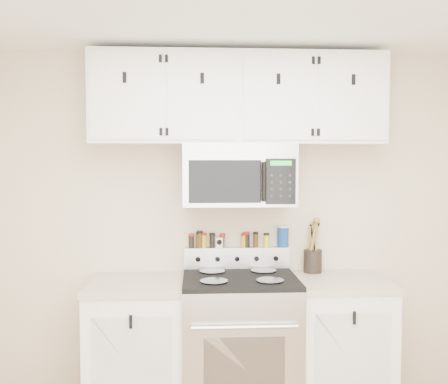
# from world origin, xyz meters

# --- Properties ---
(back_wall) EXTENTS (3.50, 0.01, 2.50)m
(back_wall) POSITION_xyz_m (0.00, 1.75, 1.25)
(back_wall) COLOR beige
(back_wall) RESTS_ON floor
(range) EXTENTS (0.76, 0.65, 1.10)m
(range) POSITION_xyz_m (0.00, 1.43, 0.49)
(range) COLOR #B7B7BA
(range) RESTS_ON floor
(base_cabinet_left) EXTENTS (0.64, 0.62, 0.92)m
(base_cabinet_left) POSITION_xyz_m (-0.69, 1.45, 0.46)
(base_cabinet_left) COLOR white
(base_cabinet_left) RESTS_ON floor
(base_cabinet_right) EXTENTS (0.64, 0.62, 0.92)m
(base_cabinet_right) POSITION_xyz_m (0.69, 1.45, 0.46)
(base_cabinet_right) COLOR white
(base_cabinet_right) RESTS_ON floor
(microwave) EXTENTS (0.76, 0.44, 0.42)m
(microwave) POSITION_xyz_m (0.00, 1.55, 1.63)
(microwave) COLOR #9E9EA3
(microwave) RESTS_ON back_wall
(upper_cabinets) EXTENTS (2.00, 0.35, 0.62)m
(upper_cabinets) POSITION_xyz_m (-0.00, 1.58, 2.15)
(upper_cabinets) COLOR white
(upper_cabinets) RESTS_ON back_wall
(utensil_crock) EXTENTS (0.13, 0.13, 0.38)m
(utensil_crock) POSITION_xyz_m (0.55, 1.66, 1.02)
(utensil_crock) COLOR black
(utensil_crock) RESTS_ON base_cabinet_right
(kitchen_timer) EXTENTS (0.08, 0.07, 0.07)m
(kitchen_timer) POSITION_xyz_m (-0.13, 1.71, 1.14)
(kitchen_timer) COLOR white
(kitchen_timer) RESTS_ON range
(salt_canister) EXTENTS (0.08, 0.08, 0.15)m
(salt_canister) POSITION_xyz_m (0.34, 1.71, 1.18)
(salt_canister) COLOR navy
(salt_canister) RESTS_ON range
(spice_jar_0) EXTENTS (0.04, 0.04, 0.10)m
(spice_jar_0) POSITION_xyz_m (-0.33, 1.71, 1.15)
(spice_jar_0) COLOR black
(spice_jar_0) RESTS_ON range
(spice_jar_1) EXTENTS (0.03, 0.03, 0.11)m
(spice_jar_1) POSITION_xyz_m (-0.28, 1.71, 1.16)
(spice_jar_1) COLOR #3E2B0E
(spice_jar_1) RESTS_ON range
(spice_jar_2) EXTENTS (0.04, 0.04, 0.12)m
(spice_jar_2) POSITION_xyz_m (-0.27, 1.71, 1.16)
(spice_jar_2) COLOR #412E0F
(spice_jar_2) RESTS_ON range
(spice_jar_3) EXTENTS (0.04, 0.04, 0.11)m
(spice_jar_3) POSITION_xyz_m (-0.24, 1.71, 1.15)
(spice_jar_3) COLOR gold
(spice_jar_3) RESTS_ON range
(spice_jar_4) EXTENTS (0.04, 0.04, 0.11)m
(spice_jar_4) POSITION_xyz_m (-0.18, 1.71, 1.15)
(spice_jar_4) COLOR black
(spice_jar_4) RESTS_ON range
(spice_jar_5) EXTENTS (0.04, 0.04, 0.10)m
(spice_jar_5) POSITION_xyz_m (-0.10, 1.71, 1.15)
(spice_jar_5) COLOR #40230F
(spice_jar_5) RESTS_ON range
(spice_jar_6) EXTENTS (0.04, 0.04, 0.10)m
(spice_jar_6) POSITION_xyz_m (0.06, 1.71, 1.15)
(spice_jar_6) COLOR gold
(spice_jar_6) RESTS_ON range
(spice_jar_7) EXTENTS (0.05, 0.05, 0.11)m
(spice_jar_7) POSITION_xyz_m (0.07, 1.71, 1.16)
(spice_jar_7) COLOR black
(spice_jar_7) RESTS_ON range
(spice_jar_8) EXTENTS (0.04, 0.04, 0.11)m
(spice_jar_8) POSITION_xyz_m (0.14, 1.71, 1.16)
(spice_jar_8) COLOR #3F2B0F
(spice_jar_8) RESTS_ON range
(spice_jar_9) EXTENTS (0.04, 0.04, 0.10)m
(spice_jar_9) POSITION_xyz_m (0.22, 1.71, 1.15)
(spice_jar_9) COLOR yellow
(spice_jar_9) RESTS_ON range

